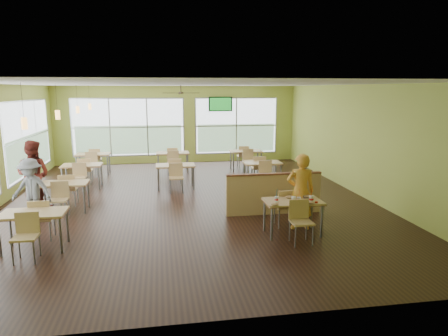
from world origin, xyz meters
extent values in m
plane|color=black|center=(0.00, 0.00, 0.00)|extent=(12.00, 12.00, 0.00)
plane|color=white|center=(0.00, 0.00, 3.20)|extent=(12.00, 12.00, 0.00)
cube|color=#A8B74A|center=(0.00, 6.00, 1.60)|extent=(10.00, 0.04, 3.20)
cube|color=#A8B74A|center=(0.00, -6.00, 1.60)|extent=(10.00, 0.04, 3.20)
cube|color=#A8B74A|center=(5.00, 0.00, 1.60)|extent=(0.04, 12.00, 3.20)
cube|color=white|center=(-4.98, 3.00, 1.53)|extent=(0.02, 4.50, 2.35)
cube|color=white|center=(-2.00, 5.98, 1.53)|extent=(4.50, 0.02, 2.35)
cube|color=white|center=(2.50, 5.98, 1.53)|extent=(3.50, 0.02, 2.35)
cube|color=#B7BABC|center=(-4.97, 0.50, 0.35)|extent=(0.04, 9.40, 0.05)
cube|color=#B7BABC|center=(0.25, 5.97, 0.35)|extent=(8.00, 0.04, 0.05)
cube|color=tan|center=(2.00, -3.00, 0.73)|extent=(1.20, 0.70, 0.04)
cube|color=brown|center=(2.00, -3.00, 0.70)|extent=(1.22, 0.71, 0.01)
cylinder|color=slate|center=(1.46, -3.29, 0.35)|extent=(0.05, 0.05, 0.71)
cylinder|color=slate|center=(2.54, -3.29, 0.35)|extent=(0.05, 0.05, 0.71)
cylinder|color=slate|center=(1.46, -2.71, 0.35)|extent=(0.05, 0.05, 0.71)
cylinder|color=slate|center=(2.54, -2.71, 0.35)|extent=(0.05, 0.05, 0.71)
cube|color=tan|center=(2.00, -2.45, 0.45)|extent=(0.42, 0.42, 0.04)
cube|color=tan|center=(2.00, -2.26, 0.67)|extent=(0.42, 0.04, 0.40)
cube|color=tan|center=(2.00, -3.55, 0.45)|extent=(0.42, 0.42, 0.04)
cube|color=tan|center=(2.00, -3.74, 0.67)|extent=(0.42, 0.04, 0.40)
cube|color=tan|center=(2.00, -1.55, 0.50)|extent=(2.40, 0.12, 1.00)
cube|color=brown|center=(2.00, -1.55, 1.02)|extent=(2.40, 0.14, 0.04)
cube|color=tan|center=(-3.20, -3.00, 0.73)|extent=(1.20, 0.70, 0.04)
cube|color=brown|center=(-3.20, -3.00, 0.70)|extent=(1.22, 0.71, 0.01)
cylinder|color=slate|center=(-2.66, -3.29, 0.35)|extent=(0.05, 0.05, 0.71)
cylinder|color=slate|center=(-3.74, -2.71, 0.35)|extent=(0.05, 0.05, 0.71)
cylinder|color=slate|center=(-2.66, -2.71, 0.35)|extent=(0.05, 0.05, 0.71)
cube|color=tan|center=(-3.20, -2.45, 0.45)|extent=(0.42, 0.42, 0.04)
cube|color=tan|center=(-3.20, -2.26, 0.67)|extent=(0.42, 0.04, 0.40)
cube|color=tan|center=(-3.20, -3.55, 0.45)|extent=(0.42, 0.42, 0.04)
cube|color=tan|center=(-3.20, -3.74, 0.67)|extent=(0.42, 0.04, 0.40)
cube|color=tan|center=(-3.20, -0.50, 0.73)|extent=(1.20, 0.70, 0.04)
cube|color=brown|center=(-3.20, -0.50, 0.70)|extent=(1.22, 0.71, 0.01)
cylinder|color=slate|center=(-3.74, -0.79, 0.35)|extent=(0.05, 0.05, 0.71)
cylinder|color=slate|center=(-2.66, -0.79, 0.35)|extent=(0.05, 0.05, 0.71)
cylinder|color=slate|center=(-3.74, -0.21, 0.35)|extent=(0.05, 0.05, 0.71)
cylinder|color=slate|center=(-2.66, -0.21, 0.35)|extent=(0.05, 0.05, 0.71)
cube|color=tan|center=(-3.20, 0.05, 0.45)|extent=(0.42, 0.42, 0.04)
cube|color=tan|center=(-3.20, 0.24, 0.67)|extent=(0.42, 0.04, 0.40)
cube|color=tan|center=(-3.20, -1.05, 0.45)|extent=(0.42, 0.42, 0.04)
cube|color=tan|center=(-3.20, -1.24, 0.67)|extent=(0.42, 0.04, 0.40)
cube|color=tan|center=(-3.20, 2.00, 0.73)|extent=(1.20, 0.70, 0.04)
cube|color=brown|center=(-3.20, 2.00, 0.70)|extent=(1.22, 0.71, 0.01)
cylinder|color=slate|center=(-3.74, 1.71, 0.35)|extent=(0.05, 0.05, 0.71)
cylinder|color=slate|center=(-2.66, 1.71, 0.35)|extent=(0.05, 0.05, 0.71)
cylinder|color=slate|center=(-3.74, 2.29, 0.35)|extent=(0.05, 0.05, 0.71)
cylinder|color=slate|center=(-2.66, 2.29, 0.35)|extent=(0.05, 0.05, 0.71)
cube|color=tan|center=(-3.20, 2.55, 0.45)|extent=(0.42, 0.42, 0.04)
cube|color=tan|center=(-3.20, 2.74, 0.67)|extent=(0.42, 0.04, 0.40)
cube|color=tan|center=(-3.20, 1.45, 0.45)|extent=(0.42, 0.42, 0.04)
cube|color=tan|center=(-3.20, 1.26, 0.67)|extent=(0.42, 0.04, 0.40)
cube|color=tan|center=(-3.20, 4.20, 0.73)|extent=(1.20, 0.70, 0.04)
cube|color=brown|center=(-3.20, 4.20, 0.70)|extent=(1.22, 0.71, 0.01)
cylinder|color=slate|center=(-3.74, 3.91, 0.35)|extent=(0.05, 0.05, 0.71)
cylinder|color=slate|center=(-2.66, 3.91, 0.35)|extent=(0.05, 0.05, 0.71)
cylinder|color=slate|center=(-3.74, 4.49, 0.35)|extent=(0.05, 0.05, 0.71)
cylinder|color=slate|center=(-2.66, 4.49, 0.35)|extent=(0.05, 0.05, 0.71)
cube|color=tan|center=(-3.20, 4.75, 0.45)|extent=(0.42, 0.42, 0.04)
cube|color=tan|center=(-3.20, 4.94, 0.67)|extent=(0.42, 0.04, 0.40)
cube|color=tan|center=(-3.20, 3.65, 0.45)|extent=(0.42, 0.42, 0.04)
cube|color=tan|center=(-3.20, 3.46, 0.67)|extent=(0.42, 0.04, 0.40)
cube|color=tan|center=(-0.30, 1.50, 0.73)|extent=(1.20, 0.70, 0.04)
cube|color=brown|center=(-0.30, 1.50, 0.70)|extent=(1.22, 0.71, 0.01)
cylinder|color=slate|center=(-0.84, 1.21, 0.35)|extent=(0.05, 0.05, 0.71)
cylinder|color=slate|center=(0.24, 1.21, 0.35)|extent=(0.05, 0.05, 0.71)
cylinder|color=slate|center=(-0.84, 1.79, 0.35)|extent=(0.05, 0.05, 0.71)
cylinder|color=slate|center=(0.24, 1.79, 0.35)|extent=(0.05, 0.05, 0.71)
cube|color=tan|center=(-0.30, 2.05, 0.45)|extent=(0.42, 0.42, 0.04)
cube|color=tan|center=(-0.30, 2.24, 0.67)|extent=(0.42, 0.04, 0.40)
cube|color=tan|center=(-0.30, 0.95, 0.45)|extent=(0.42, 0.42, 0.04)
cube|color=tan|center=(-0.30, 0.76, 0.67)|extent=(0.42, 0.04, 0.40)
cube|color=tan|center=(-0.30, 4.00, 0.73)|extent=(1.20, 0.70, 0.04)
cube|color=brown|center=(-0.30, 4.00, 0.70)|extent=(1.22, 0.71, 0.01)
cylinder|color=slate|center=(-0.84, 3.71, 0.35)|extent=(0.05, 0.05, 0.71)
cylinder|color=slate|center=(0.24, 3.71, 0.35)|extent=(0.05, 0.05, 0.71)
cylinder|color=slate|center=(-0.84, 4.29, 0.35)|extent=(0.05, 0.05, 0.71)
cylinder|color=slate|center=(0.24, 4.29, 0.35)|extent=(0.05, 0.05, 0.71)
cube|color=tan|center=(-0.30, 4.55, 0.45)|extent=(0.42, 0.42, 0.04)
cube|color=tan|center=(-0.30, 4.74, 0.67)|extent=(0.42, 0.04, 0.40)
cube|color=tan|center=(-0.30, 3.45, 0.45)|extent=(0.42, 0.42, 0.04)
cube|color=tan|center=(-0.30, 3.26, 0.67)|extent=(0.42, 0.04, 0.40)
cube|color=tan|center=(2.50, 1.50, 0.73)|extent=(1.20, 0.70, 0.04)
cube|color=brown|center=(2.50, 1.50, 0.70)|extent=(1.22, 0.71, 0.01)
cylinder|color=slate|center=(1.96, 1.21, 0.35)|extent=(0.05, 0.05, 0.71)
cylinder|color=slate|center=(3.04, 1.21, 0.35)|extent=(0.05, 0.05, 0.71)
cylinder|color=slate|center=(1.96, 1.79, 0.35)|extent=(0.05, 0.05, 0.71)
cylinder|color=slate|center=(3.04, 1.79, 0.35)|extent=(0.05, 0.05, 0.71)
cube|color=tan|center=(2.50, 2.05, 0.45)|extent=(0.42, 0.42, 0.04)
cube|color=tan|center=(2.50, 2.24, 0.67)|extent=(0.42, 0.04, 0.40)
cube|color=tan|center=(2.50, 0.95, 0.45)|extent=(0.42, 0.42, 0.04)
cube|color=tan|center=(2.50, 0.76, 0.67)|extent=(0.42, 0.04, 0.40)
cube|color=tan|center=(2.50, 4.00, 0.73)|extent=(1.20, 0.70, 0.04)
cube|color=brown|center=(2.50, 4.00, 0.70)|extent=(1.22, 0.71, 0.01)
cylinder|color=slate|center=(1.96, 3.71, 0.35)|extent=(0.05, 0.05, 0.71)
cylinder|color=slate|center=(3.04, 3.71, 0.35)|extent=(0.05, 0.05, 0.71)
cylinder|color=slate|center=(1.96, 4.29, 0.35)|extent=(0.05, 0.05, 0.71)
cylinder|color=slate|center=(3.04, 4.29, 0.35)|extent=(0.05, 0.05, 0.71)
cube|color=tan|center=(2.50, 4.55, 0.45)|extent=(0.42, 0.42, 0.04)
cube|color=tan|center=(2.50, 4.74, 0.67)|extent=(0.42, 0.04, 0.40)
cube|color=tan|center=(2.50, 3.45, 0.45)|extent=(0.42, 0.42, 0.04)
cube|color=tan|center=(2.50, 3.26, 0.67)|extent=(0.42, 0.04, 0.40)
cylinder|color=#2D2119|center=(-3.20, -3.00, 2.85)|extent=(0.01, 0.01, 0.70)
cylinder|color=#E7A149|center=(-3.20, -3.00, 2.45)|extent=(0.11, 0.11, 0.22)
cylinder|color=#2D2119|center=(-3.20, -0.50, 2.85)|extent=(0.01, 0.01, 0.70)
cylinder|color=#E7A149|center=(-3.20, -0.50, 2.45)|extent=(0.11, 0.11, 0.22)
cylinder|color=#2D2119|center=(-3.20, 2.00, 2.85)|extent=(0.01, 0.01, 0.70)
cylinder|color=#E7A149|center=(-3.20, 2.00, 2.45)|extent=(0.11, 0.11, 0.22)
cylinder|color=#2D2119|center=(-3.20, 4.20, 2.85)|extent=(0.01, 0.01, 0.70)
cylinder|color=#E7A149|center=(-3.20, 4.20, 2.45)|extent=(0.11, 0.11, 0.22)
cylinder|color=#2D2119|center=(0.00, 3.00, 3.08)|extent=(0.03, 0.03, 0.24)
cylinder|color=#2D2119|center=(0.00, 3.00, 2.94)|extent=(0.16, 0.16, 0.06)
cube|color=#2D2119|center=(0.35, 3.00, 2.94)|extent=(0.55, 0.10, 0.01)
cube|color=#2D2119|center=(0.00, 3.35, 2.94)|extent=(0.10, 0.55, 0.01)
cube|color=#2D2119|center=(-0.35, 3.00, 2.94)|extent=(0.55, 0.10, 0.01)
cube|color=#2D2119|center=(0.00, 2.65, 2.94)|extent=(0.10, 0.55, 0.01)
cube|color=black|center=(1.80, 5.90, 2.45)|extent=(1.00, 0.06, 0.60)
cube|color=#1C8327|center=(1.80, 5.87, 2.45)|extent=(0.90, 0.01, 0.52)
imported|color=orange|center=(2.27, -2.69, 0.85)|extent=(0.67, 0.49, 1.70)
imported|color=maroon|center=(-4.01, -0.11, 0.90)|extent=(1.02, 0.89, 1.80)
imported|color=slate|center=(-3.77, -1.13, 0.75)|extent=(1.08, 0.80, 1.49)
cone|color=white|center=(1.61, -3.08, 0.81)|extent=(0.08, 0.08, 0.11)
cylinder|color=red|center=(1.61, -3.08, 0.81)|extent=(0.08, 0.08, 0.03)
cylinder|color=white|center=(1.61, -3.08, 0.87)|extent=(0.09, 0.09, 0.01)
cylinder|color=#1B83BF|center=(1.61, -3.08, 0.96)|extent=(0.02, 0.05, 0.20)
cone|color=white|center=(1.95, -3.18, 0.81)|extent=(0.09, 0.09, 0.12)
cylinder|color=red|center=(1.95, -3.18, 0.81)|extent=(0.09, 0.09, 0.04)
cylinder|color=white|center=(1.95, -3.18, 0.88)|extent=(0.10, 0.10, 0.01)
cylinder|color=yellow|center=(1.95, -3.18, 0.99)|extent=(0.02, 0.06, 0.22)
cone|color=white|center=(2.06, -3.18, 0.81)|extent=(0.08, 0.08, 0.11)
cylinder|color=red|center=(2.06, -3.18, 0.81)|extent=(0.08, 0.08, 0.03)
cylinder|color=white|center=(2.06, -3.18, 0.87)|extent=(0.09, 0.09, 0.01)
cylinder|color=red|center=(2.06, -3.18, 0.96)|extent=(0.01, 0.05, 0.20)
cone|color=white|center=(2.32, -3.20, 0.82)|extent=(0.10, 0.10, 0.13)
cylinder|color=red|center=(2.32, -3.20, 0.82)|extent=(0.09, 0.09, 0.04)
cylinder|color=white|center=(2.32, -3.20, 0.89)|extent=(0.10, 0.10, 0.01)
cylinder|color=red|center=(2.32, -3.20, 1.00)|extent=(0.02, 0.06, 0.24)
cylinder|color=black|center=(2.38, -2.89, 0.76)|extent=(0.19, 0.19, 0.01)
torus|color=black|center=(2.38, -2.89, 0.79)|extent=(0.24, 0.24, 0.02)
cone|color=#A37A4F|center=(2.38, -2.89, 0.78)|extent=(0.23, 0.23, 0.05)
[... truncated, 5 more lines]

